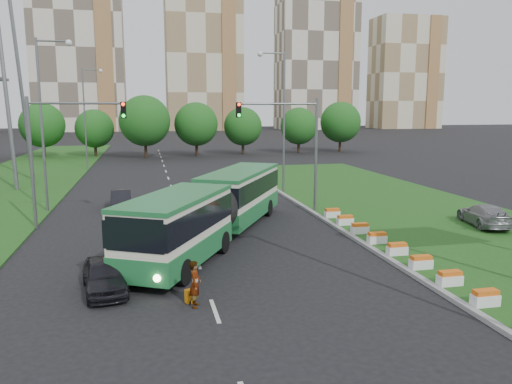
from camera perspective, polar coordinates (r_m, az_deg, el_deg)
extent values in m
plane|color=black|center=(24.80, 0.30, -7.57)|extent=(360.00, 360.00, 0.00)
cube|color=#1D4D16|center=(36.80, 17.54, -2.23)|extent=(14.00, 60.00, 0.15)
cube|color=gray|center=(33.88, 7.30, -2.82)|extent=(0.30, 60.00, 0.18)
cube|color=#1D4D16|center=(50.30, -27.04, 0.20)|extent=(12.00, 110.00, 0.10)
cylinder|color=slate|center=(35.27, 6.87, 4.10)|extent=(0.20, 0.20, 8.00)
cylinder|color=slate|center=(34.30, 2.58, 10.03)|extent=(5.50, 0.14, 0.14)
cube|color=black|center=(33.69, -2.00, 9.37)|extent=(0.32, 0.32, 1.00)
cylinder|color=slate|center=(32.98, -24.27, 2.96)|extent=(0.20, 0.20, 8.00)
cylinder|color=slate|center=(32.36, -19.88, 9.52)|extent=(5.50, 0.14, 0.14)
cube|color=black|center=(32.14, -14.91, 9.05)|extent=(0.32, 0.32, 1.00)
cube|color=beige|center=(175.24, -19.62, 15.11)|extent=(28.00, 15.00, 52.00)
cube|color=beige|center=(175.20, -6.03, 15.27)|extent=(25.00, 15.00, 50.00)
cube|color=beige|center=(184.02, 6.86, 14.51)|extent=(27.00, 15.00, 47.00)
cube|color=beige|center=(198.01, 16.69, 12.81)|extent=(24.00, 14.00, 40.00)
cube|color=silver|center=(22.90, -3.77, -4.10)|extent=(2.72, 7.51, 2.94)
cube|color=silver|center=(32.26, -6.39, -0.15)|extent=(2.72, 9.14, 2.94)
cylinder|color=black|center=(27.17, -5.20, -2.06)|extent=(2.72, 1.36, 2.72)
cube|color=#1D6835|center=(23.15, -3.75, -6.45)|extent=(2.81, 7.56, 1.03)
cube|color=#1D6835|center=(32.44, -6.36, -1.85)|extent=(2.81, 9.19, 1.03)
cube|color=black|center=(22.79, -3.79, -2.90)|extent=(2.81, 7.56, 1.14)
cube|color=black|center=(32.19, -6.41, 0.71)|extent=(2.81, 9.19, 1.14)
imported|color=black|center=(21.19, -16.96, -9.09)|extent=(2.20, 4.15, 1.35)
imported|color=black|center=(38.04, -15.17, -0.83)|extent=(1.54, 4.11, 1.34)
imported|color=gray|center=(33.80, 24.61, -2.39)|extent=(2.77, 4.90, 1.34)
imported|color=gray|center=(18.88, -6.97, -10.39)|extent=(0.57, 0.73, 1.77)
cube|color=orange|center=(19.48, -7.60, -11.71)|extent=(0.30, 0.26, 0.52)
cylinder|color=black|center=(19.43, -7.56, -12.40)|extent=(0.03, 0.12, 0.12)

